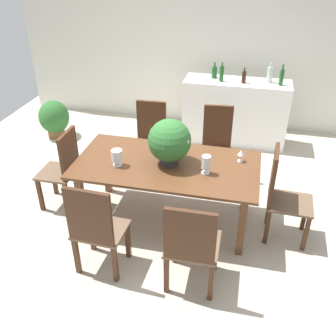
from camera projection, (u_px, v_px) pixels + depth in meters
The scene contains 20 objects.
ground_plane at pixel (172, 204), 4.73m from camera, with size 7.04×7.04×0.00m, color #BCB29E.
back_wall at pixel (207, 47), 6.21m from camera, with size 6.40×0.10×2.60m, color silver.
dining_table at pixel (167, 171), 4.15m from camera, with size 1.98×1.02×0.75m.
chair_near_left at pixel (95, 227), 3.49m from camera, with size 0.49×0.43×1.02m.
chair_foot_end at pixel (281, 192), 3.97m from camera, with size 0.48×0.44×1.04m.
chair_head_end at pixel (64, 166), 4.45m from camera, with size 0.42×0.43×0.99m.
chair_near_right at pixel (191, 244), 3.32m from camera, with size 0.48×0.47×0.99m.
chair_far_left at pixel (150, 137), 5.08m from camera, with size 0.44×0.43×1.02m.
chair_far_right at pixel (217, 143), 4.91m from camera, with size 0.44×0.47×1.04m.
flower_centerpiece at pixel (169, 141), 3.97m from camera, with size 0.46×0.46×0.50m.
crystal_vase_left at pixel (206, 163), 3.87m from camera, with size 0.09×0.09×0.20m.
crystal_vase_center_near at pixel (117, 156), 4.01m from camera, with size 0.12×0.12×0.18m.
wine_glass at pixel (241, 153), 4.09m from camera, with size 0.07×0.07×0.14m.
kitchen_counter at pixel (235, 112), 5.94m from camera, with size 1.58×0.50×0.99m, color white.
wine_bottle_amber at pixel (222, 74), 5.62m from camera, with size 0.06×0.06×0.28m.
wine_bottle_clear at pixel (214, 72), 5.77m from camera, with size 0.08×0.08×0.23m.
wine_bottle_green at pixel (244, 77), 5.57m from camera, with size 0.06×0.06×0.22m.
wine_bottle_tall at pixel (282, 77), 5.47m from camera, with size 0.06×0.06×0.30m.
wine_bottle_dark at pixel (270, 75), 5.58m from camera, with size 0.08×0.08×0.28m.
potted_plant_floor at pixel (54, 118), 6.18m from camera, with size 0.48×0.48×0.61m.
Camera 1 is at (0.81, -3.71, 2.84)m, focal length 40.85 mm.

